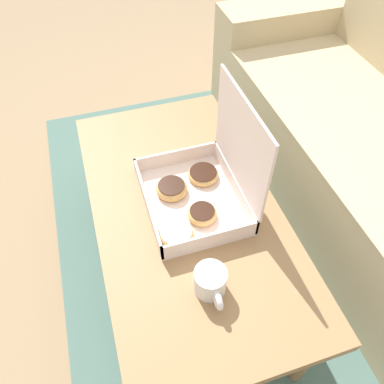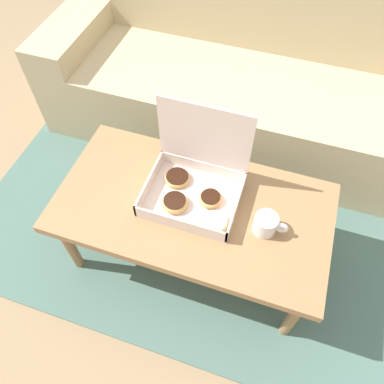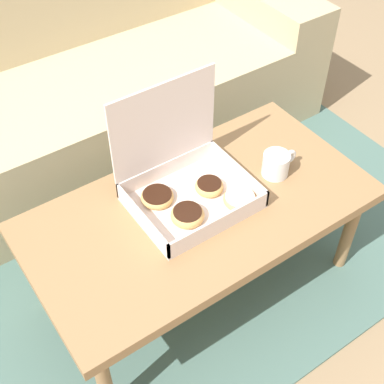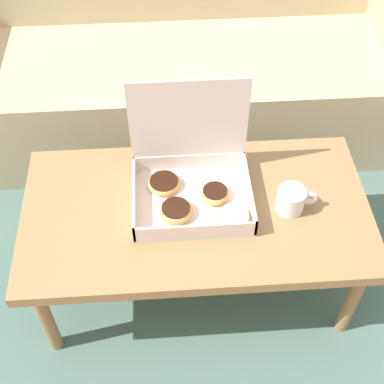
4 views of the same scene
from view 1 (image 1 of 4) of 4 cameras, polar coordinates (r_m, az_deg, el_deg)
ground_plane at (r=1.59m, az=4.08°, el=-10.44°), size 12.00×12.00×0.00m
area_rug at (r=1.68m, az=13.81°, el=-7.42°), size 2.30×1.86×0.01m
coffee_table at (r=1.25m, az=-1.01°, el=-3.39°), size 1.11×0.58×0.42m
pastry_box at (r=1.18m, az=1.19°, el=0.62°), size 0.37×0.30×0.37m
coffee_mug at (r=1.03m, az=2.85°, el=-13.54°), size 0.13×0.09×0.08m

